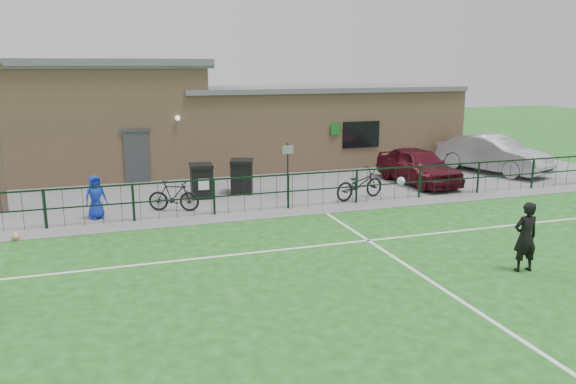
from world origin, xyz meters
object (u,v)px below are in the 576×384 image
object	(u,v)px
wheelie_bin_left	(202,182)
wheelie_bin_right	(242,177)
sign_post	(288,171)
ball_ground	(16,236)
car_silver	(493,154)
bicycle_d	(174,196)
car_maroon	(418,166)
bicycle_e	(359,184)
spectator_child	(96,197)

from	to	relation	value
wheelie_bin_left	wheelie_bin_right	world-z (taller)	wheelie_bin_right
wheelie_bin_left	wheelie_bin_right	distance (m)	1.58
sign_post	ball_ground	bearing A→B (deg)	-164.58
car_silver	bicycle_d	xyz separation A→B (m)	(-14.37, -2.45, -0.32)
car_maroon	bicycle_e	distance (m)	3.79
wheelie_bin_right	car_maroon	xyz separation A→B (m)	(7.16, -0.59, 0.14)
wheelie_bin_left	bicycle_e	size ratio (longest dim) A/B	0.55
spectator_child	wheelie_bin_right	bearing A→B (deg)	3.09
sign_post	bicycle_d	bearing A→B (deg)	-171.48
sign_post	bicycle_d	size ratio (longest dim) A/B	1.19
wheelie_bin_right	bicycle_d	xyz separation A→B (m)	(-2.76, -1.91, -0.08)
sign_post	car_maroon	bearing A→B (deg)	6.92
car_maroon	ball_ground	xyz separation A→B (m)	(-14.46, -3.09, -0.64)
bicycle_d	bicycle_e	size ratio (longest dim) A/B	0.81
car_silver	bicycle_e	world-z (taller)	car_silver
car_maroon	ball_ground	bearing A→B (deg)	-171.44
wheelie_bin_left	ball_ground	world-z (taller)	wheelie_bin_left
bicycle_d	ball_ground	world-z (taller)	bicycle_d
car_silver	spectator_child	distance (m)	16.98
car_silver	bicycle_d	bearing A→B (deg)	170.58
bicycle_e	ball_ground	distance (m)	11.16
bicycle_e	spectator_child	size ratio (longest dim) A/B	1.51
bicycle_e	spectator_child	xyz separation A→B (m)	(-8.93, 0.19, 0.14)
car_silver	bicycle_d	size ratio (longest dim) A/B	2.96
sign_post	bicycle_d	xyz separation A→B (m)	(-4.14, -0.62, -0.49)
car_silver	car_maroon	bearing A→B (deg)	175.10
wheelie_bin_left	car_silver	world-z (taller)	car_silver
sign_post	wheelie_bin_right	bearing A→B (deg)	137.08
sign_post	ball_ground	size ratio (longest dim) A/B	8.67
ball_ground	wheelie_bin_right	bearing A→B (deg)	26.76
bicycle_e	car_maroon	bearing A→B (deg)	-79.46
wheelie_bin_left	car_maroon	world-z (taller)	car_maroon
bicycle_e	sign_post	bearing A→B (deg)	51.81
bicycle_d	car_silver	bearing A→B (deg)	-57.73
spectator_child	sign_post	bearing A→B (deg)	-11.91
wheelie_bin_left	bicycle_e	distance (m)	5.68
sign_post	bicycle_e	xyz separation A→B (m)	(2.38, -0.98, -0.45)
wheelie_bin_right	bicycle_d	distance (m)	3.36
wheelie_bin_left	ball_ground	size ratio (longest dim) A/B	4.94
wheelie_bin_right	wheelie_bin_left	bearing A→B (deg)	-153.26
bicycle_e	car_silver	bearing A→B (deg)	-86.12
wheelie_bin_left	spectator_child	bearing A→B (deg)	-149.42
spectator_child	wheelie_bin_left	bearing A→B (deg)	7.94
wheelie_bin_right	spectator_child	distance (m)	5.58
wheelie_bin_left	bicycle_d	world-z (taller)	wheelie_bin_left
wheelie_bin_right	bicycle_d	size ratio (longest dim) A/B	0.70
wheelie_bin_left	sign_post	xyz separation A→B (m)	(2.94, -1.03, 0.43)
wheelie_bin_left	spectator_child	size ratio (longest dim) A/B	0.83
wheelie_bin_left	sign_post	world-z (taller)	sign_post
wheelie_bin_left	bicycle_d	size ratio (longest dim) A/B	0.68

